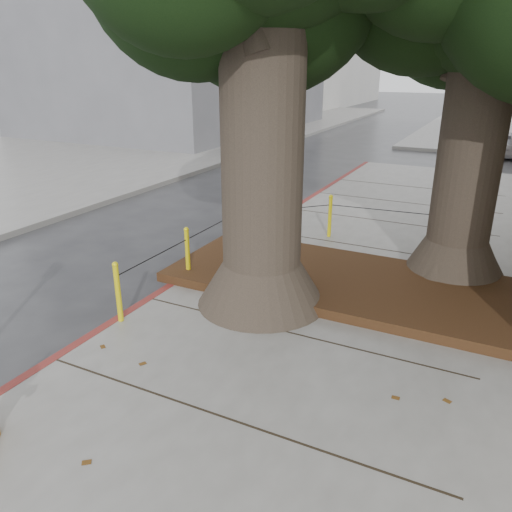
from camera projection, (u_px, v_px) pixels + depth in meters
The scene contains 8 objects.
ground at pixel (181, 413), 5.69m from camera, with size 140.00×140.00×0.00m, color #28282B.
sidewalk_opposite at pixel (34, 162), 19.86m from camera, with size 14.00×60.00×0.15m, color slate.
curb_red at pixel (168, 291), 8.59m from camera, with size 0.14×26.00×0.16m, color maroon.
planter_bed at pixel (356, 284), 8.48m from camera, with size 6.40×2.60×0.16m, color black.
building_far_grey at pixel (178, 20), 28.14m from camera, with size 12.00×16.00×12.00m, color slate.
building_far_white at pixel (299, 21), 47.60m from camera, with size 12.00×18.00×15.00m, color silver.
bollard_ring at pixel (274, 236), 9.46m from camera, with size 3.79×5.39×0.95m.
car_dark at pixel (208, 133), 23.95m from camera, with size 1.70×4.18×1.21m, color black.
Camera 1 is at (2.86, -3.78, 3.73)m, focal length 35.00 mm.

